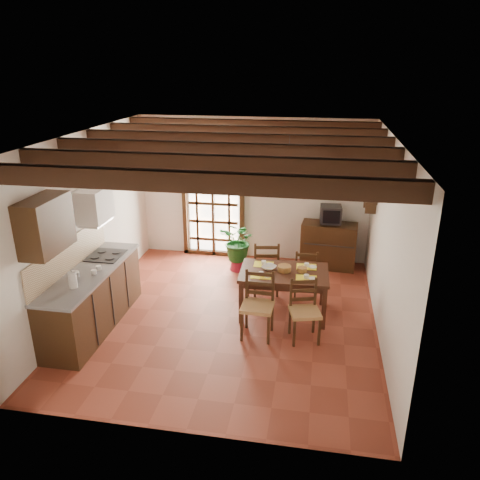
% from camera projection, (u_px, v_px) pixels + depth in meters
% --- Properties ---
extents(ground_plane, '(5.00, 5.00, 0.00)m').
position_uv_depth(ground_plane, '(229.00, 317.00, 7.36)').
color(ground_plane, brown).
extents(room_shell, '(4.52, 5.02, 2.81)m').
position_uv_depth(room_shell, '(228.00, 206.00, 6.71)').
color(room_shell, silver).
rests_on(room_shell, ground_plane).
extents(ceiling_beams, '(4.50, 4.34, 0.20)m').
position_uv_depth(ceiling_beams, '(228.00, 145.00, 6.40)').
color(ceiling_beams, black).
rests_on(ceiling_beams, room_shell).
extents(french_door, '(1.26, 0.11, 2.32)m').
position_uv_depth(french_door, '(213.00, 200.00, 9.32)').
color(french_door, white).
rests_on(french_door, ground_plane).
extents(kitchen_counter, '(0.64, 2.25, 1.38)m').
position_uv_depth(kitchen_counter, '(93.00, 298.00, 6.95)').
color(kitchen_counter, '#331F10').
rests_on(kitchen_counter, ground_plane).
extents(upper_cabinet, '(0.35, 0.80, 0.70)m').
position_uv_depth(upper_cabinet, '(45.00, 225.00, 5.83)').
color(upper_cabinet, '#331F10').
rests_on(upper_cabinet, room_shell).
extents(range_hood, '(0.38, 0.60, 0.54)m').
position_uv_depth(range_hood, '(94.00, 206.00, 7.02)').
color(range_hood, white).
rests_on(range_hood, room_shell).
extents(counter_items, '(0.50, 1.43, 0.25)m').
position_uv_depth(counter_items, '(92.00, 265.00, 6.86)').
color(counter_items, black).
rests_on(counter_items, kitchen_counter).
extents(dining_table, '(1.38, 0.91, 0.73)m').
position_uv_depth(dining_table, '(284.00, 277.00, 7.23)').
color(dining_table, '#3B1E13').
rests_on(dining_table, ground_plane).
extents(chair_near_left, '(0.46, 0.44, 0.97)m').
position_uv_depth(chair_near_left, '(257.00, 317.00, 6.76)').
color(chair_near_left, '#B4854C').
rests_on(chair_near_left, ground_plane).
extents(chair_near_right, '(0.50, 0.49, 0.90)m').
position_uv_depth(chair_near_right, '(304.00, 322.00, 6.68)').
color(chair_near_right, '#B4854C').
rests_on(chair_near_right, ground_plane).
extents(chair_far_left, '(0.51, 0.49, 0.97)m').
position_uv_depth(chair_far_left, '(266.00, 276.00, 8.04)').
color(chair_far_left, '#B4854C').
rests_on(chair_far_left, ground_plane).
extents(chair_far_right, '(0.41, 0.40, 0.85)m').
position_uv_depth(chair_far_right, '(305.00, 280.00, 7.96)').
color(chair_far_right, '#B4854C').
rests_on(chair_far_right, ground_plane).
extents(table_setting, '(0.99, 0.66, 0.09)m').
position_uv_depth(table_setting, '(284.00, 271.00, 7.20)').
color(table_setting, yellow).
rests_on(table_setting, dining_table).
extents(table_bowl, '(0.28, 0.28, 0.05)m').
position_uv_depth(table_bowl, '(269.00, 268.00, 7.27)').
color(table_bowl, white).
rests_on(table_bowl, dining_table).
extents(sideboard, '(1.07, 0.55, 0.88)m').
position_uv_depth(sideboard, '(328.00, 245.00, 9.01)').
color(sideboard, '#331F10').
rests_on(sideboard, ground_plane).
extents(crt_tv, '(0.41, 0.38, 0.33)m').
position_uv_depth(crt_tv, '(331.00, 214.00, 8.78)').
color(crt_tv, black).
rests_on(crt_tv, sideboard).
extents(fuse_box, '(0.25, 0.03, 0.32)m').
position_uv_depth(fuse_box, '(332.00, 176.00, 8.77)').
color(fuse_box, white).
rests_on(fuse_box, room_shell).
extents(plant_pot, '(0.38, 0.38, 0.23)m').
position_uv_depth(plant_pot, '(239.00, 264.00, 9.01)').
color(plant_pot, maroon).
rests_on(plant_pot, ground_plane).
extents(potted_plant, '(2.30, 2.16, 2.05)m').
position_uv_depth(potted_plant, '(239.00, 241.00, 8.85)').
color(potted_plant, '#144C19').
rests_on(potted_plant, ground_plane).
extents(wall_shelf, '(0.20, 0.42, 0.20)m').
position_uv_depth(wall_shelf, '(370.00, 203.00, 7.95)').
color(wall_shelf, '#331F10').
rests_on(wall_shelf, room_shell).
extents(shelf_vase, '(0.15, 0.15, 0.15)m').
position_uv_depth(shelf_vase, '(371.00, 195.00, 7.90)').
color(shelf_vase, '#B2BFB2').
rests_on(shelf_vase, wall_shelf).
extents(shelf_flowers, '(0.14, 0.14, 0.36)m').
position_uv_depth(shelf_flowers, '(372.00, 183.00, 7.82)').
color(shelf_flowers, yellow).
rests_on(shelf_flowers, shelf_vase).
extents(framed_picture, '(0.03, 0.32, 0.32)m').
position_uv_depth(framed_picture, '(378.00, 172.00, 7.74)').
color(framed_picture, brown).
rests_on(framed_picture, room_shell).
extents(pendant_lamp, '(0.36, 0.36, 0.84)m').
position_uv_depth(pendant_lamp, '(288.00, 185.00, 6.81)').
color(pendant_lamp, black).
rests_on(pendant_lamp, room_shell).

